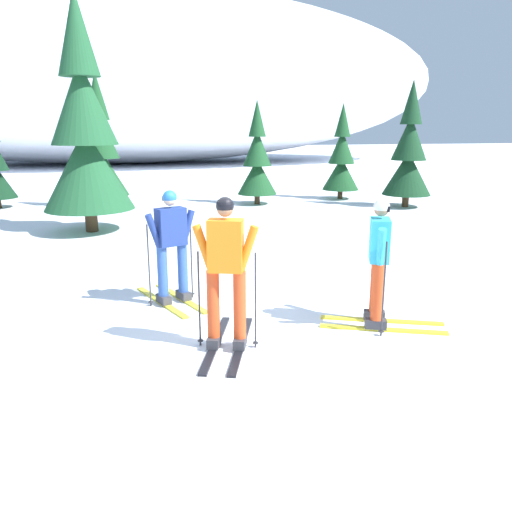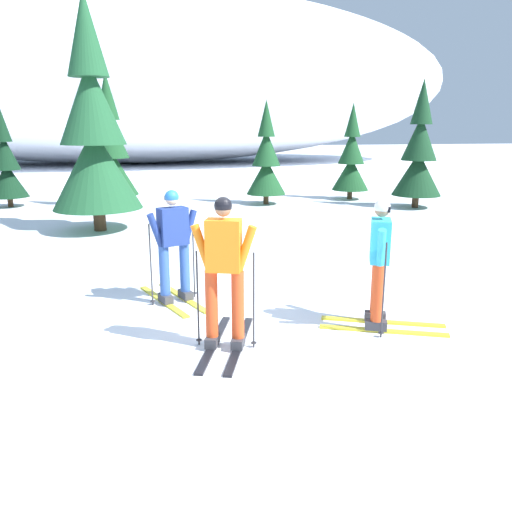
% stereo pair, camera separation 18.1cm
% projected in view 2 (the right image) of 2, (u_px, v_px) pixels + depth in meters
% --- Properties ---
extents(ground_plane, '(120.00, 120.00, 0.00)m').
position_uv_depth(ground_plane, '(216.00, 328.00, 6.86)').
color(ground_plane, white).
extents(skier_navy_jacket, '(1.02, 1.68, 1.71)m').
position_uv_depth(skier_navy_jacket, '(173.00, 245.00, 7.63)').
color(skier_navy_jacket, gold).
rests_on(skier_navy_jacket, ground).
extents(skier_cyan_jacket, '(1.69, 1.01, 1.72)m').
position_uv_depth(skier_cyan_jacket, '(380.00, 262.00, 6.66)').
color(skier_cyan_jacket, gold).
rests_on(skier_cyan_jacket, ground).
extents(skier_orange_jacket, '(0.93, 1.74, 1.84)m').
position_uv_depth(skier_orange_jacket, '(224.00, 271.00, 6.00)').
color(skier_orange_jacket, black).
rests_on(skier_orange_jacket, ground).
extents(pine_tree_far_left, '(1.23, 1.23, 3.19)m').
position_uv_depth(pine_tree_far_left, '(6.00, 166.00, 16.60)').
color(pine_tree_far_left, '#47301E').
rests_on(pine_tree_far_left, ground).
extents(pine_tree_left, '(2.20, 2.20, 5.69)m').
position_uv_depth(pine_tree_left, '(93.00, 135.00, 12.56)').
color(pine_tree_left, '#47301E').
rests_on(pine_tree_left, ground).
extents(pine_tree_center_left, '(1.63, 1.63, 4.22)m').
position_uv_depth(pine_tree_center_left, '(110.00, 152.00, 16.31)').
color(pine_tree_center_left, '#47301E').
rests_on(pine_tree_center_left, ground).
extents(pine_tree_center_right, '(1.32, 1.32, 3.42)m').
position_uv_depth(pine_tree_center_right, '(266.00, 161.00, 17.17)').
color(pine_tree_center_right, '#47301E').
rests_on(pine_tree_center_right, ground).
extents(pine_tree_right, '(1.30, 1.30, 3.37)m').
position_uv_depth(pine_tree_right, '(351.00, 160.00, 18.31)').
color(pine_tree_right, '#47301E').
rests_on(pine_tree_right, ground).
extents(pine_tree_far_right, '(1.55, 1.55, 4.02)m').
position_uv_depth(pine_tree_far_right, '(419.00, 155.00, 16.37)').
color(pine_tree_far_right, '#47301E').
rests_on(pine_tree_far_right, ground).
extents(snow_ridge_background, '(45.70, 18.76, 11.53)m').
position_uv_depth(snow_ridge_background, '(127.00, 77.00, 34.91)').
color(snow_ridge_background, white).
rests_on(snow_ridge_background, ground).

